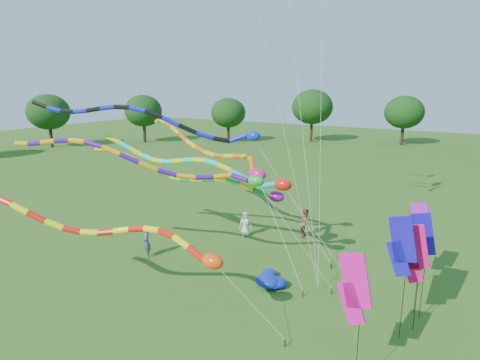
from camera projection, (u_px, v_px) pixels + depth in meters
The scene contains 18 objects.
ground at pixel (230, 317), 17.23m from camera, with size 160.00×160.00×0.00m, color #285516.
tree_ring at pixel (105, 225), 11.70m from camera, with size 116.57×118.77×9.66m.
tube_kite_red at pixel (128, 236), 16.31m from camera, with size 12.47×3.88×5.75m.
tube_kite_orange at pixel (212, 150), 23.86m from camera, with size 14.26×6.11×7.95m.
tube_kite_purple at pixel (157, 164), 18.88m from camera, with size 14.60×5.81×7.89m.
tube_kite_blue at pixel (164, 123), 20.77m from camera, with size 14.95×6.38×9.44m.
tube_kite_cyan at pixel (213, 168), 21.02m from camera, with size 13.64×2.57×7.34m.
tube_kite_green at pixel (206, 179), 22.98m from camera, with size 13.77×3.65×6.56m.
banner_pole_magenta_a at pixel (354, 289), 12.52m from camera, with size 1.16×0.09×4.77m.
banner_pole_blue_a at pixel (401, 247), 15.08m from camera, with size 1.16×0.13×5.06m.
banner_pole_green at pixel (415, 244), 17.03m from camera, with size 1.15×0.35×4.41m.
banner_pole_blue_b at pixel (421, 241), 16.48m from camera, with size 1.16×0.26×4.73m.
banner_pole_violet at pixel (420, 227), 19.37m from camera, with size 1.16×0.28×4.28m.
banner_pole_magenta_b at pixel (414, 254), 15.64m from camera, with size 1.16×0.24×4.56m.
blue_nylon_heap at pixel (273, 280), 19.99m from camera, with size 1.47×1.76×0.60m.
person_a at pixel (246, 224), 26.23m from camera, with size 0.82×0.53×1.67m, color beige.
person_b at pixel (147, 242), 23.02m from camera, with size 0.67×0.44×1.83m, color #434C5E.
person_c at pixel (306, 223), 26.19m from camera, with size 0.90×0.70×1.84m, color brown.
Camera 1 is at (8.35, -12.92, 9.76)m, focal length 30.00 mm.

